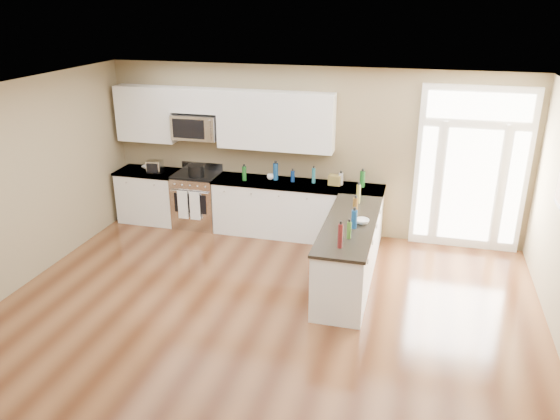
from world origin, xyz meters
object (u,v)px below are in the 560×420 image
peninsula_cabinet (349,255)px  toaster_oven (155,167)px  kitchen_range (198,200)px  stockpot (196,170)px

peninsula_cabinet → toaster_oven: bearing=159.1°
kitchen_range → peninsula_cabinet: bearing=-26.7°
toaster_oven → peninsula_cabinet: bearing=-24.6°
kitchen_range → stockpot: bearing=-64.8°
peninsula_cabinet → kitchen_range: 3.23m
peninsula_cabinet → kitchen_range: size_ratio=2.15×
stockpot → toaster_oven: bearing=176.5°
peninsula_cabinet → toaster_oven: size_ratio=9.20×
peninsula_cabinet → toaster_oven: (-3.62, 1.38, 0.61)m
kitchen_range → toaster_oven: toaster_oven is taller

